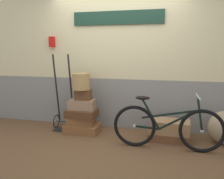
{
  "coord_description": "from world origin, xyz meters",
  "views": [
    {
      "loc": [
        0.89,
        -3.41,
        1.48
      ],
      "look_at": [
        0.02,
        0.24,
        0.84
      ],
      "focal_mm": 36.31,
      "sensor_mm": 36.0,
      "label": 1
    }
  ],
  "objects": [
    {
      "name": "station_building",
      "position": [
        0.01,
        0.85,
        1.33
      ],
      "size": [
        7.18,
        0.74,
        2.65
      ],
      "color": "gray",
      "rests_on": "ground"
    },
    {
      "name": "suitcase_4",
      "position": [
        -0.54,
        0.36,
        0.7
      ],
      "size": [
        0.28,
        0.19,
        0.19
      ],
      "primitive_type": "cube",
      "rotation": [
        0.0,
        0.0,
        -0.01
      ],
      "color": "brown",
      "rests_on": "suitcase_3"
    },
    {
      "name": "suitcase_3",
      "position": [
        -0.57,
        0.37,
        0.52
      ],
      "size": [
        0.48,
        0.31,
        0.18
      ],
      "primitive_type": "cube",
      "rotation": [
        0.0,
        0.0,
        0.06
      ],
      "color": "#937051",
      "rests_on": "suitcase_2"
    },
    {
      "name": "bicycle",
      "position": [
        0.94,
        -0.06,
        0.35
      ],
      "size": [
        1.64,
        0.46,
        0.85
      ],
      "color": "black",
      "rests_on": "ground"
    },
    {
      "name": "wicker_basket",
      "position": [
        -0.57,
        0.34,
        0.94
      ],
      "size": [
        0.31,
        0.31,
        0.29
      ],
      "primitive_type": "cylinder",
      "color": "#A8844C",
      "rests_on": "suitcase_4"
    },
    {
      "name": "ground",
      "position": [
        0.0,
        0.0,
        -0.03
      ],
      "size": [
        9.18,
        5.2,
        0.06
      ],
      "primitive_type": "cube",
      "color": "brown"
    },
    {
      "name": "suitcase_1",
      "position": [
        -0.59,
        0.34,
        0.23
      ],
      "size": [
        0.51,
        0.37,
        0.14
      ],
      "primitive_type": "cube",
      "rotation": [
        0.0,
        0.0,
        0.11
      ],
      "color": "brown",
      "rests_on": "suitcase_0"
    },
    {
      "name": "suitcase_2",
      "position": [
        -0.57,
        0.33,
        0.36
      ],
      "size": [
        0.56,
        0.39,
        0.13
      ],
      "primitive_type": "cube",
      "rotation": [
        0.0,
        0.0,
        -0.04
      ],
      "color": "#4C2D19",
      "rests_on": "suitcase_1"
    },
    {
      "name": "luggage_trolley",
      "position": [
        -0.97,
        0.44,
        0.37
      ],
      "size": [
        0.38,
        0.35,
        1.42
      ],
      "color": "black",
      "rests_on": "ground"
    },
    {
      "name": "suitcase_0",
      "position": [
        -0.56,
        0.34,
        0.08
      ],
      "size": [
        0.64,
        0.42,
        0.15
      ],
      "primitive_type": "cube",
      "rotation": [
        0.0,
        0.0,
        -0.03
      ],
      "color": "brown",
      "rests_on": "ground"
    },
    {
      "name": "suitcase_6",
      "position": [
        1.0,
        0.33,
        0.23
      ],
      "size": [
        0.64,
        0.41,
        0.21
      ],
      "primitive_type": "cube",
      "rotation": [
        0.0,
        0.0,
        -0.07
      ],
      "color": "#9E754C",
      "rests_on": "suitcase_5"
    },
    {
      "name": "suitcase_5",
      "position": [
        0.98,
        0.34,
        0.06
      ],
      "size": [
        0.74,
        0.44,
        0.13
      ],
      "primitive_type": "cube",
      "rotation": [
        0.0,
        0.0,
        0.07
      ],
      "color": "brown",
      "rests_on": "ground"
    }
  ]
}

